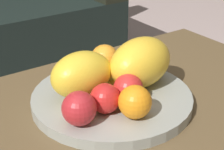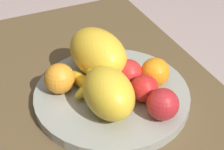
# 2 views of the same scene
# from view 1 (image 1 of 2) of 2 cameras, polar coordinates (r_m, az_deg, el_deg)

# --- Properties ---
(coffee_table) EXTENTS (1.15, 0.58, 0.44)m
(coffee_table) POSITION_cam_1_polar(r_m,az_deg,el_deg) (0.90, -2.75, -7.94)
(coffee_table) COLOR brown
(coffee_table) RESTS_ON ground_plane
(fruit_bowl) EXTENTS (0.38, 0.38, 0.03)m
(fruit_bowl) POSITION_cam_1_polar(r_m,az_deg,el_deg) (0.89, 0.00, -3.60)
(fruit_bowl) COLOR #9A9E95
(fruit_bowl) RESTS_ON coffee_table
(melon_large_front) EXTENTS (0.15, 0.11, 0.11)m
(melon_large_front) POSITION_cam_1_polar(r_m,az_deg,el_deg) (0.86, -4.66, 0.08)
(melon_large_front) COLOR yellow
(melon_large_front) RESTS_ON fruit_bowl
(melon_smaller_beside) EXTENTS (0.20, 0.16, 0.12)m
(melon_smaller_beside) POSITION_cam_1_polar(r_m,az_deg,el_deg) (0.90, 4.39, 1.94)
(melon_smaller_beside) COLOR yellow
(melon_smaller_beside) RESTS_ON fruit_bowl
(orange_front) EXTENTS (0.07, 0.07, 0.07)m
(orange_front) POSITION_cam_1_polar(r_m,az_deg,el_deg) (0.98, -1.12, 2.55)
(orange_front) COLOR orange
(orange_front) RESTS_ON fruit_bowl
(orange_left) EXTENTS (0.07, 0.07, 0.07)m
(orange_left) POSITION_cam_1_polar(r_m,az_deg,el_deg) (0.78, 3.53, -4.14)
(orange_left) COLOR orange
(orange_left) RESTS_ON fruit_bowl
(apple_front) EXTENTS (0.07, 0.07, 0.07)m
(apple_front) POSITION_cam_1_polar(r_m,az_deg,el_deg) (0.80, -1.06, -3.60)
(apple_front) COLOR red
(apple_front) RESTS_ON fruit_bowl
(apple_left) EXTENTS (0.07, 0.07, 0.07)m
(apple_left) POSITION_cam_1_polar(r_m,az_deg,el_deg) (0.84, 2.48, -2.06)
(apple_left) COLOR red
(apple_left) RESTS_ON fruit_bowl
(apple_right) EXTENTS (0.07, 0.07, 0.07)m
(apple_right) POSITION_cam_1_polar(r_m,az_deg,el_deg) (0.76, -5.04, -5.11)
(apple_right) COLOR red
(apple_right) RESTS_ON fruit_bowl
(banana_bunch) EXTENTS (0.18, 0.15, 0.06)m
(banana_bunch) POSITION_cam_1_polar(r_m,az_deg,el_deg) (0.91, -0.12, -0.13)
(banana_bunch) COLOR yellow
(banana_bunch) RESTS_ON fruit_bowl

